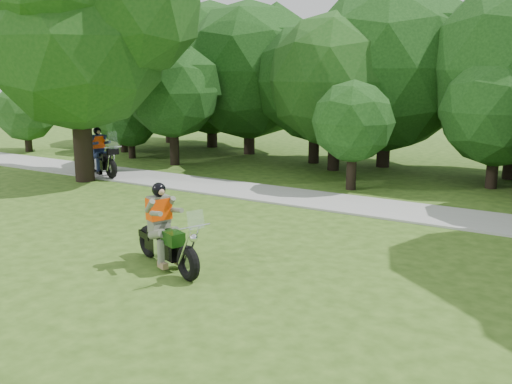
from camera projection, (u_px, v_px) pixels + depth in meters
The scene contains 6 objects.
ground at pixel (219, 302), 10.04m from camera, with size 100.00×100.00×0.00m, color #2E4E16.
walkway at pixel (376, 207), 16.71m from camera, with size 60.00×2.20×0.06m, color #9C9C97.
tree_line at pixel (450, 79), 21.21m from camera, with size 40.00×11.58×7.43m.
big_tree_west at pixel (82, 17), 19.87m from camera, with size 8.64×6.56×9.96m.
chopper_motorcycle at pixel (164, 237), 11.71m from camera, with size 2.37×1.32×1.75m.
touring_motorcycle at pixel (100, 158), 21.51m from camera, with size 2.29×1.29×1.80m.
Camera 1 is at (5.43, -7.69, 4.06)m, focal length 40.00 mm.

